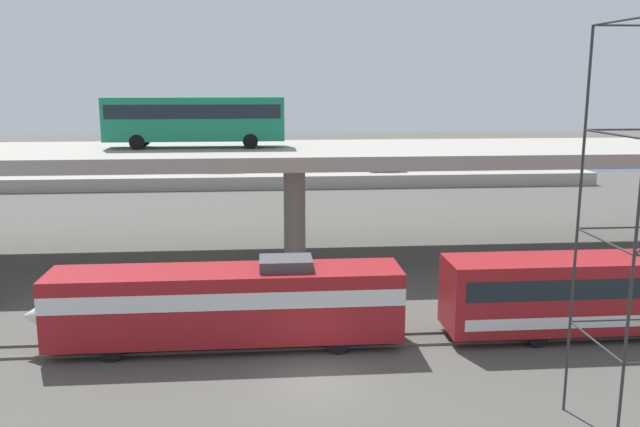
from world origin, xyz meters
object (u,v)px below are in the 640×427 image
(parked_car_5, at_px, (224,166))
(parked_car_6, at_px, (373,162))
(parked_car_2, at_px, (260,161))
(parked_car_0, at_px, (526,162))
(parked_car_4, at_px, (195,163))
(train_locomotive, at_px, (209,302))
(parked_car_3, at_px, (457,161))
(parked_car_1, at_px, (80,165))
(parked_car_7, at_px, (386,165))
(transit_bus_on_overpass, at_px, (195,117))

(parked_car_5, xyz_separation_m, parked_car_6, (17.97, 1.93, -0.00))
(parked_car_2, bearing_deg, parked_car_0, -7.06)
(parked_car_4, height_order, parked_car_6, same)
(parked_car_4, height_order, parked_car_5, same)
(train_locomotive, height_order, parked_car_6, train_locomotive)
(parked_car_0, relative_size, parked_car_2, 0.97)
(train_locomotive, distance_m, parked_car_3, 57.64)
(parked_car_1, distance_m, parked_car_7, 36.10)
(transit_bus_on_overpass, xyz_separation_m, parked_car_3, (28.42, 34.55, -7.42))
(parked_car_5, distance_m, parked_car_6, 18.07)
(transit_bus_on_overpass, height_order, parked_car_0, transit_bus_on_overpass)
(parked_car_0, relative_size, parked_car_4, 1.01)
(parked_car_0, xyz_separation_m, parked_car_3, (-8.28, 1.32, 0.00))
(transit_bus_on_overpass, bearing_deg, parked_car_0, 42.15)
(parked_car_1, xyz_separation_m, parked_car_7, (36.01, -2.53, -0.00))
(parked_car_4, bearing_deg, train_locomotive, 96.18)
(parked_car_0, height_order, parked_car_2, same)
(parked_car_1, bearing_deg, parked_car_4, -172.92)
(parked_car_7, bearing_deg, parked_car_5, 177.34)
(train_locomotive, relative_size, parked_car_7, 3.98)
(transit_bus_on_overpass, distance_m, parked_car_6, 39.57)
(parked_car_1, distance_m, parked_car_4, 13.39)
(parked_car_5, relative_size, parked_car_7, 1.03)
(parked_car_6, xyz_separation_m, parked_car_7, (1.06, -2.81, -0.00))
(parked_car_3, height_order, parked_car_5, same)
(transit_bus_on_overpass, height_order, parked_car_6, transit_bus_on_overpass)
(parked_car_3, relative_size, parked_car_6, 1.10)
(parked_car_2, distance_m, parked_car_3, 24.44)
(parked_car_0, bearing_deg, transit_bus_on_overpass, 42.15)
(parked_car_0, height_order, parked_car_7, same)
(parked_car_5, bearing_deg, transit_bus_on_overpass, -89.94)
(train_locomotive, xyz_separation_m, parked_car_0, (34.75, 49.88, 0.05))
(parked_car_4, bearing_deg, parked_car_7, 169.58)
(train_locomotive, xyz_separation_m, parked_car_7, (17.04, 48.33, 0.05))
(parked_car_0, bearing_deg, parked_car_3, -9.08)
(transit_bus_on_overpass, relative_size, parked_car_3, 2.70)
(train_locomotive, xyz_separation_m, parked_car_6, (15.98, 51.14, 0.05))
(transit_bus_on_overpass, distance_m, parked_car_2, 38.22)
(parked_car_0, relative_size, parked_car_3, 0.96)
(transit_bus_on_overpass, relative_size, parked_car_5, 2.70)
(transit_bus_on_overpass, bearing_deg, parked_car_7, 59.05)
(parked_car_4, height_order, parked_car_7, same)
(parked_car_6, distance_m, parked_car_7, 3.00)
(parked_car_5, relative_size, parked_car_6, 1.10)
(parked_car_1, bearing_deg, parked_car_5, 174.48)
(transit_bus_on_overpass, xyz_separation_m, parked_car_1, (-17.02, 34.20, -7.42))
(transit_bus_on_overpass, relative_size, parked_car_2, 2.72)
(transit_bus_on_overpass, height_order, parked_car_7, transit_bus_on_overpass)
(train_locomotive, height_order, transit_bus_on_overpass, transit_bus_on_overpass)
(train_locomotive, bearing_deg, parked_car_1, -69.54)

